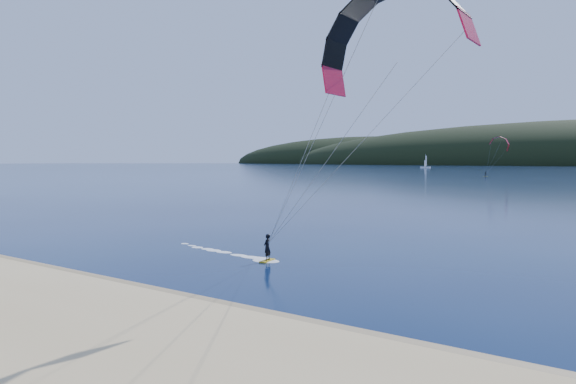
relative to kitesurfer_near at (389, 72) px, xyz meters
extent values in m
plane|color=#071436|center=(-9.22, -11.78, -10.98)|extent=(1800.00, 1800.00, 0.00)
cube|color=#917F54|center=(-9.22, -7.28, -10.93)|extent=(220.00, 2.50, 0.10)
ellipsoid|color=black|center=(-389.22, 768.22, -10.98)|extent=(520.00, 220.00, 90.00)
cube|color=gold|center=(-9.86, 3.08, -10.93)|extent=(0.64, 1.46, 0.08)
imported|color=black|center=(-9.86, 3.08, -10.04)|extent=(0.50, 0.68, 1.73)
cylinder|color=gray|center=(-4.52, 1.31, -4.66)|extent=(0.02, 0.02, 14.59)
cube|color=gold|center=(-44.94, 191.97, -10.93)|extent=(1.38, 1.17, 0.08)
imported|color=black|center=(-44.94, 191.97, -10.05)|extent=(1.05, 1.01, 1.71)
cylinder|color=gray|center=(-41.94, 189.89, -4.38)|extent=(0.02, 0.02, 12.55)
cube|color=white|center=(-140.31, 381.14, -10.50)|extent=(7.80, 2.68, 1.36)
cylinder|color=white|center=(-140.31, 381.14, -5.17)|extent=(0.19, 0.19, 10.66)
cube|color=white|center=(-140.26, 382.50, -5.17)|extent=(0.11, 2.52, 7.75)
cube|color=white|center=(-140.26, 379.59, -7.11)|extent=(0.10, 1.94, 4.84)
camera|label=1|loc=(11.00, -24.26, -4.30)|focal=32.93mm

